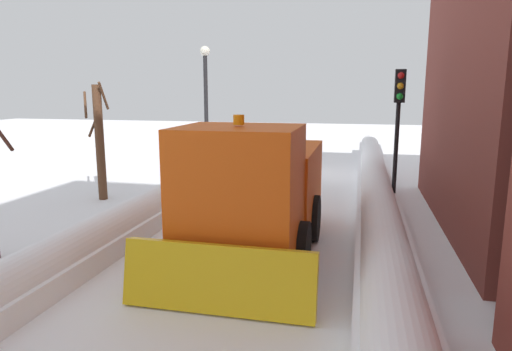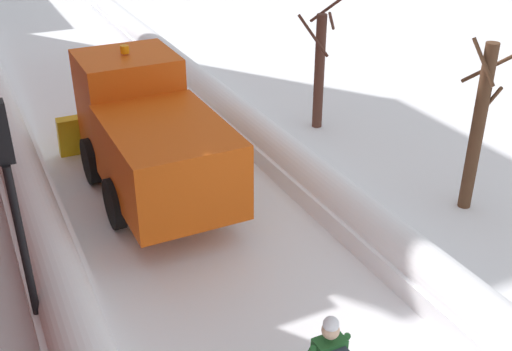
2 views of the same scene
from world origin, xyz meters
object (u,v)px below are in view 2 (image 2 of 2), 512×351
(traffic_light_pole, at_px, (9,183))
(bare_tree_mid, at_px, (320,69))
(bare_tree_near, at_px, (478,126))
(plow_truck, at_px, (148,133))

(traffic_light_pole, distance_m, bare_tree_mid, 10.27)
(traffic_light_pole, relative_size, bare_tree_near, 1.08)
(plow_truck, height_order, traffic_light_pole, traffic_light_pole)
(plow_truck, distance_m, bare_tree_mid, 5.65)
(bare_tree_near, relative_size, bare_tree_mid, 1.03)
(plow_truck, relative_size, traffic_light_pole, 1.46)
(bare_tree_near, distance_m, bare_tree_mid, 5.36)
(bare_tree_mid, bearing_deg, plow_truck, -163.39)
(plow_truck, relative_size, bare_tree_near, 1.57)
(plow_truck, bearing_deg, bare_tree_near, -31.46)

